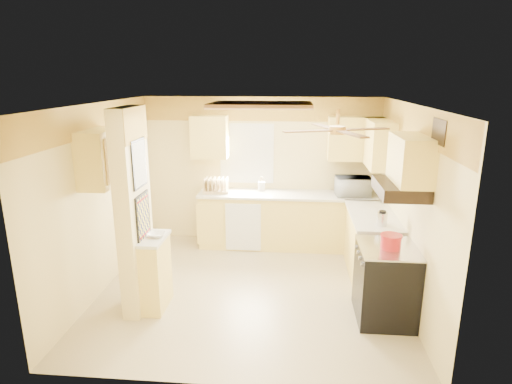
# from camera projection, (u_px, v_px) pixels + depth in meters

# --- Properties ---
(floor) EXTENTS (4.00, 4.00, 0.00)m
(floor) POSITION_uv_depth(u_px,v_px,m) (250.00, 289.00, 5.87)
(floor) COLOR tan
(floor) RESTS_ON ground
(ceiling) EXTENTS (4.00, 4.00, 0.00)m
(ceiling) POSITION_uv_depth(u_px,v_px,m) (250.00, 104.00, 5.21)
(ceiling) COLOR white
(ceiling) RESTS_ON wall_back
(wall_back) EXTENTS (4.00, 0.00, 4.00)m
(wall_back) POSITION_uv_depth(u_px,v_px,m) (261.00, 171.00, 7.37)
(wall_back) COLOR beige
(wall_back) RESTS_ON floor
(wall_front) EXTENTS (4.00, 0.00, 4.00)m
(wall_front) POSITION_uv_depth(u_px,v_px,m) (228.00, 264.00, 3.71)
(wall_front) COLOR beige
(wall_front) RESTS_ON floor
(wall_left) EXTENTS (0.00, 3.80, 3.80)m
(wall_left) POSITION_uv_depth(u_px,v_px,m) (101.00, 198.00, 5.71)
(wall_left) COLOR beige
(wall_left) RESTS_ON floor
(wall_right) EXTENTS (0.00, 3.80, 3.80)m
(wall_right) POSITION_uv_depth(u_px,v_px,m) (408.00, 206.00, 5.37)
(wall_right) COLOR beige
(wall_right) RESTS_ON floor
(wallpaper_border) EXTENTS (4.00, 0.02, 0.40)m
(wallpaper_border) POSITION_uv_depth(u_px,v_px,m) (261.00, 109.00, 7.07)
(wallpaper_border) COLOR #FFD34B
(wallpaper_border) RESTS_ON wall_back
(partition_column) EXTENTS (0.20, 0.70, 2.50)m
(partition_column) POSITION_uv_depth(u_px,v_px,m) (134.00, 212.00, 5.13)
(partition_column) COLOR beige
(partition_column) RESTS_ON floor
(partition_ledge) EXTENTS (0.25, 0.55, 0.90)m
(partition_ledge) POSITION_uv_depth(u_px,v_px,m) (156.00, 274.00, 5.32)
(partition_ledge) COLOR #E7C55F
(partition_ledge) RESTS_ON floor
(ledge_top) EXTENTS (0.28, 0.58, 0.04)m
(ledge_top) POSITION_uv_depth(u_px,v_px,m) (153.00, 239.00, 5.19)
(ledge_top) COLOR silver
(ledge_top) RESTS_ON partition_ledge
(lower_cabinets_back) EXTENTS (3.00, 0.60, 0.90)m
(lower_cabinets_back) POSITION_uv_depth(u_px,v_px,m) (289.00, 221.00, 7.25)
(lower_cabinets_back) COLOR #E7C55F
(lower_cabinets_back) RESTS_ON floor
(lower_cabinets_right) EXTENTS (0.60, 1.40, 0.90)m
(lower_cabinets_right) POSITION_uv_depth(u_px,v_px,m) (371.00, 246.00, 6.18)
(lower_cabinets_right) COLOR #E7C55F
(lower_cabinets_right) RESTS_ON floor
(countertop_back) EXTENTS (3.04, 0.64, 0.04)m
(countertop_back) POSITION_uv_depth(u_px,v_px,m) (290.00, 195.00, 7.11)
(countertop_back) COLOR silver
(countertop_back) RESTS_ON lower_cabinets_back
(countertop_right) EXTENTS (0.64, 1.44, 0.04)m
(countertop_right) POSITION_uv_depth(u_px,v_px,m) (373.00, 215.00, 6.06)
(countertop_right) COLOR silver
(countertop_right) RESTS_ON lower_cabinets_right
(dishwasher_panel) EXTENTS (0.58, 0.02, 0.80)m
(dishwasher_panel) POSITION_uv_depth(u_px,v_px,m) (243.00, 227.00, 7.01)
(dishwasher_panel) COLOR white
(dishwasher_panel) RESTS_ON lower_cabinets_back
(window) EXTENTS (0.92, 0.02, 1.02)m
(window) POSITION_uv_depth(u_px,v_px,m) (247.00, 154.00, 7.29)
(window) COLOR white
(window) RESTS_ON wall_back
(upper_cab_back_left) EXTENTS (0.60, 0.35, 0.70)m
(upper_cab_back_left) POSITION_uv_depth(u_px,v_px,m) (210.00, 137.00, 7.11)
(upper_cab_back_left) COLOR #E7C55F
(upper_cab_back_left) RESTS_ON wall_back
(upper_cab_back_right) EXTENTS (0.90, 0.35, 0.70)m
(upper_cab_back_right) POSITION_uv_depth(u_px,v_px,m) (356.00, 139.00, 6.91)
(upper_cab_back_right) COLOR #E7C55F
(upper_cab_back_right) RESTS_ON wall_back
(upper_cab_right) EXTENTS (0.35, 1.00, 0.70)m
(upper_cab_right) POSITION_uv_depth(u_px,v_px,m) (379.00, 143.00, 6.43)
(upper_cab_right) COLOR #E7C55F
(upper_cab_right) RESTS_ON wall_right
(upper_cab_left_wall) EXTENTS (0.35, 0.75, 0.70)m
(upper_cab_left_wall) POSITION_uv_depth(u_px,v_px,m) (102.00, 158.00, 5.30)
(upper_cab_left_wall) COLOR #E7C55F
(upper_cab_left_wall) RESTS_ON wall_left
(upper_cab_over_stove) EXTENTS (0.35, 0.76, 0.52)m
(upper_cab_over_stove) POSITION_uv_depth(u_px,v_px,m) (411.00, 159.00, 4.67)
(upper_cab_over_stove) COLOR #E7C55F
(upper_cab_over_stove) RESTS_ON wall_right
(stove) EXTENTS (0.68, 0.77, 0.92)m
(stove) POSITION_uv_depth(u_px,v_px,m) (385.00, 283.00, 5.08)
(stove) COLOR black
(stove) RESTS_ON floor
(range_hood) EXTENTS (0.50, 0.76, 0.14)m
(range_hood) POSITION_uv_depth(u_px,v_px,m) (400.00, 188.00, 4.77)
(range_hood) COLOR black
(range_hood) RESTS_ON upper_cab_over_stove
(poster_menu) EXTENTS (0.02, 0.42, 0.57)m
(poster_menu) POSITION_uv_depth(u_px,v_px,m) (139.00, 164.00, 4.96)
(poster_menu) COLOR black
(poster_menu) RESTS_ON partition_column
(poster_nashville) EXTENTS (0.02, 0.42, 0.57)m
(poster_nashville) POSITION_uv_depth(u_px,v_px,m) (143.00, 217.00, 5.13)
(poster_nashville) COLOR black
(poster_nashville) RESTS_ON partition_column
(ceiling_light_panel) EXTENTS (1.35, 0.95, 0.06)m
(ceiling_light_panel) POSITION_uv_depth(u_px,v_px,m) (261.00, 105.00, 5.69)
(ceiling_light_panel) COLOR brown
(ceiling_light_panel) RESTS_ON ceiling
(ceiling_fan) EXTENTS (1.15, 1.15, 0.26)m
(ceiling_fan) POSITION_uv_depth(u_px,v_px,m) (337.00, 130.00, 4.51)
(ceiling_fan) COLOR gold
(ceiling_fan) RESTS_ON ceiling
(vent_grate) EXTENTS (0.02, 0.40, 0.25)m
(vent_grate) POSITION_uv_depth(u_px,v_px,m) (439.00, 132.00, 4.23)
(vent_grate) COLOR black
(vent_grate) RESTS_ON wall_right
(microwave) EXTENTS (0.57, 0.40, 0.31)m
(microwave) POSITION_uv_depth(u_px,v_px,m) (353.00, 186.00, 6.96)
(microwave) COLOR white
(microwave) RESTS_ON countertop_back
(bowl) EXTENTS (0.23, 0.23, 0.05)m
(bowl) POSITION_uv_depth(u_px,v_px,m) (157.00, 235.00, 5.20)
(bowl) COLOR white
(bowl) RESTS_ON ledge_top
(dutch_oven) EXTENTS (0.25, 0.25, 0.17)m
(dutch_oven) POSITION_uv_depth(u_px,v_px,m) (391.00, 241.00, 4.90)
(dutch_oven) COLOR #B11A20
(dutch_oven) RESTS_ON stove
(kettle) EXTENTS (0.13, 0.13, 0.20)m
(kettle) POSITION_uv_depth(u_px,v_px,m) (382.00, 219.00, 5.56)
(kettle) COLOR silver
(kettle) RESTS_ON countertop_right
(dish_rack) EXTENTS (0.45, 0.36, 0.24)m
(dish_rack) POSITION_uv_depth(u_px,v_px,m) (216.00, 187.00, 7.17)
(dish_rack) COLOR tan
(dish_rack) RESTS_ON countertop_back
(utensil_crock) EXTENTS (0.12, 0.12, 0.24)m
(utensil_crock) POSITION_uv_depth(u_px,v_px,m) (262.00, 186.00, 7.27)
(utensil_crock) COLOR white
(utensil_crock) RESTS_ON countertop_back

